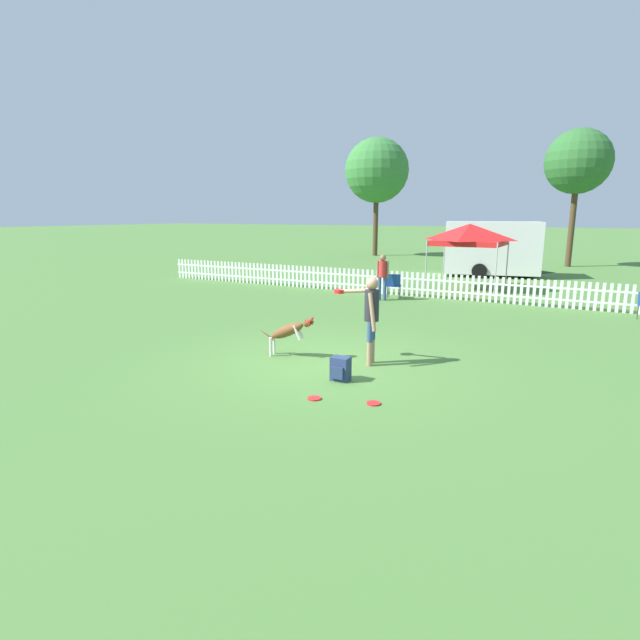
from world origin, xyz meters
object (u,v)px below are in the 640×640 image
object	(u,v)px
leaping_dog	(289,331)
equipment_trailer	(492,248)
frisbee_near_handler	(374,403)
folding_chair_blue_left	(394,284)
frisbee_near_dog	(314,398)
tree_right_grove	(578,162)
spectator_standing	(382,273)
canopy_tent_main	(469,235)
handler_person	(370,310)
backpack_on_grass	(340,369)
tree_left_grove	(377,171)

from	to	relation	value
leaping_dog	equipment_trailer	bearing A→B (deg)	165.96
frisbee_near_handler	folding_chair_blue_left	bearing A→B (deg)	108.73
frisbee_near_dog	equipment_trailer	distance (m)	18.20
frisbee_near_dog	folding_chair_blue_left	world-z (taller)	folding_chair_blue_left
leaping_dog	tree_right_grove	world-z (taller)	tree_right_grove
leaping_dog	spectator_standing	bearing A→B (deg)	176.61
spectator_standing	equipment_trailer	bearing A→B (deg)	-112.42
folding_chair_blue_left	equipment_trailer	size ratio (longest dim) A/B	0.17
canopy_tent_main	tree_right_grove	bearing A→B (deg)	75.52
folding_chair_blue_left	frisbee_near_dog	bearing A→B (deg)	89.63
canopy_tent_main	tree_right_grove	world-z (taller)	tree_right_grove
handler_person	frisbee_near_handler	size ratio (longest dim) A/B	7.88
handler_person	folding_chair_blue_left	size ratio (longest dim) A/B	1.96
spectator_standing	canopy_tent_main	bearing A→B (deg)	-126.49
handler_person	frisbee_near_dog	bearing A→B (deg)	169.57
frisbee_near_handler	backpack_on_grass	world-z (taller)	backpack_on_grass
equipment_trailer	tree_left_grove	distance (m)	13.71
folding_chair_blue_left	spectator_standing	distance (m)	0.69
frisbee_near_dog	tree_right_grove	distance (m)	25.63
equipment_trailer	tree_right_grove	distance (m)	8.55
handler_person	leaping_dog	xyz separation A→B (m)	(-1.64, -0.31, -0.53)
leaping_dog	spectator_standing	size ratio (longest dim) A/B	0.78
frisbee_near_dog	frisbee_near_handler	bearing A→B (deg)	15.56
folding_chair_blue_left	equipment_trailer	world-z (taller)	equipment_trailer
equipment_trailer	handler_person	bearing A→B (deg)	-101.03
equipment_trailer	tree_right_grove	xyz separation A→B (m)	(3.03, 6.74, 4.31)
frisbee_near_dog	tree_right_grove	xyz separation A→B (m)	(2.44, 24.88, 5.64)
folding_chair_blue_left	spectator_standing	size ratio (longest dim) A/B	0.56
frisbee_near_handler	equipment_trailer	bearing A→B (deg)	94.78
handler_person	spectator_standing	xyz separation A→B (m)	(-2.54, 7.07, -0.14)
handler_person	frisbee_near_handler	xyz separation A→B (m)	(0.90, -1.92, -1.06)
leaping_dog	handler_person	bearing A→B (deg)	90.30
frisbee_near_dog	folding_chair_blue_left	xyz separation A→B (m)	(-2.31, 9.74, 0.51)
equipment_trailer	tree_right_grove	world-z (taller)	tree_right_grove
frisbee_near_handler	tree_right_grove	distance (m)	25.31
equipment_trailer	tree_left_grove	xyz separation A→B (m)	(-9.53, 8.77, 4.51)
canopy_tent_main	equipment_trailer	bearing A→B (deg)	90.06
spectator_standing	tree_left_grove	distance (m)	19.84
backpack_on_grass	spectator_standing	world-z (taller)	spectator_standing
equipment_trailer	leaping_dog	bearing A→B (deg)	-106.86
frisbee_near_handler	folding_chair_blue_left	distance (m)	10.04
backpack_on_grass	canopy_tent_main	xyz separation A→B (m)	(-0.54, 12.17, 1.91)
handler_person	tree_right_grove	distance (m)	23.30
canopy_tent_main	spectator_standing	bearing A→B (deg)	-116.45
leaping_dog	frisbee_near_handler	size ratio (longest dim) A/B	5.63
handler_person	spectator_standing	size ratio (longest dim) A/B	1.09
leaping_dog	canopy_tent_main	xyz separation A→B (m)	(1.06, 11.32, 1.58)
leaping_dog	spectator_standing	world-z (taller)	spectator_standing
frisbee_near_handler	equipment_trailer	world-z (taller)	equipment_trailer
backpack_on_grass	folding_chair_blue_left	world-z (taller)	folding_chair_blue_left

